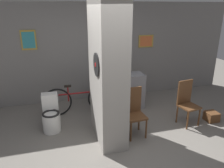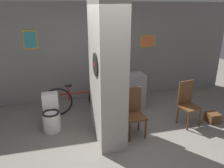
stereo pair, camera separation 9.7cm
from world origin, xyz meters
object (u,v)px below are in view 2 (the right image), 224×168
bottle_tall (120,70)px  chair_by_doorway (188,102)px  bicycle (81,99)px  toilet (51,115)px  chair_near_pillar (134,111)px

bottle_tall → chair_by_doorway: bearing=-43.7°
bicycle → toilet: bearing=-138.5°
chair_near_pillar → chair_by_doorway: size_ratio=1.00×
toilet → bicycle: size_ratio=0.43×
toilet → chair_near_pillar: (1.60, -0.61, 0.20)m
chair_by_doorway → bottle_tall: 1.73m
toilet → chair_by_doorway: size_ratio=0.77×
chair_by_doorway → bicycle: (-2.19, 1.11, -0.16)m
chair_near_pillar → bottle_tall: (0.07, 1.25, 0.49)m
chair_by_doorway → bicycle: chair_by_doorway is taller
bottle_tall → toilet: bearing=-158.9°
chair_near_pillar → chair_by_doorway: bearing=1.5°
bicycle → bottle_tall: (0.99, 0.04, 0.65)m
bicycle → bottle_tall: bottle_tall is taller
chair_near_pillar → chair_by_doorway: same height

